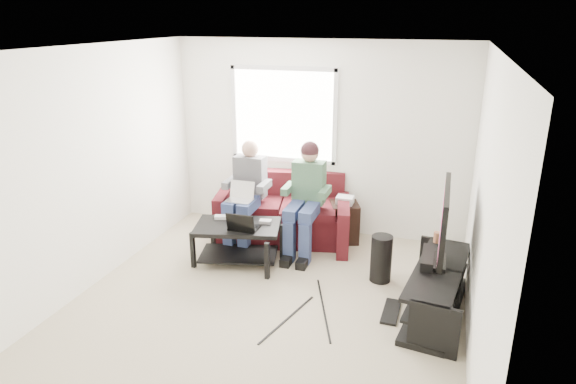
{
  "coord_description": "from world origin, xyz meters",
  "views": [
    {
      "loc": [
        1.65,
        -4.32,
        2.88
      ],
      "look_at": [
        0.09,
        0.6,
        1.1
      ],
      "focal_mm": 32.0,
      "sensor_mm": 36.0,
      "label": 1
    }
  ],
  "objects": [
    {
      "name": "controller_a",
      "position": [
        -0.93,
        1.03,
        0.52
      ],
      "size": [
        0.16,
        0.13,
        0.04
      ],
      "primitive_type": "cube",
      "rotation": [
        0.0,
        0.0,
        0.33
      ],
      "color": "silver",
      "rests_on": "coffee_table"
    },
    {
      "name": "end_table",
      "position": [
        0.45,
        1.93,
        0.28
      ],
      "size": [
        0.36,
        0.36,
        0.63
      ],
      "color": "black",
      "rests_on": "floor"
    },
    {
      "name": "laptop_silver",
      "position": [
        -0.77,
        1.29,
        0.72
      ],
      "size": [
        0.38,
        0.32,
        0.24
      ],
      "primitive_type": null,
      "rotation": [
        0.0,
        0.0,
        0.38
      ],
      "color": "silver",
      "rests_on": "person_left"
    },
    {
      "name": "wall_front",
      "position": [
        0.0,
        -2.25,
        1.3
      ],
      "size": [
        4.5,
        0.0,
        4.5
      ],
      "primitive_type": "plane",
      "rotation": [
        -1.57,
        0.0,
        0.0
      ],
      "color": "white",
      "rests_on": "floor"
    },
    {
      "name": "wall_back",
      "position": [
        0.0,
        2.25,
        1.3
      ],
      "size": [
        4.5,
        0.0,
        4.5
      ],
      "primitive_type": "plane",
      "rotation": [
        1.57,
        0.0,
        0.0
      ],
      "color": "white",
      "rests_on": "floor"
    },
    {
      "name": "floor",
      "position": [
        0.0,
        0.0,
        0.0
      ],
      "size": [
        4.5,
        4.5,
        0.0
      ],
      "primitive_type": "plane",
      "color": "#B3A98B",
      "rests_on": "ground"
    },
    {
      "name": "controller_c",
      "position": [
        -0.35,
        1.06,
        0.52
      ],
      "size": [
        0.15,
        0.11,
        0.04
      ],
      "primitive_type": "cube",
      "rotation": [
        0.0,
        0.0,
        0.17
      ],
      "color": "gray",
      "rests_on": "coffee_table"
    },
    {
      "name": "coffee_table",
      "position": [
        -0.65,
        0.91,
        0.37
      ],
      "size": [
        1.12,
        0.83,
        0.5
      ],
      "color": "black",
      "rests_on": "floor"
    },
    {
      "name": "drink_cup",
      "position": [
        1.65,
        1.13,
        0.56
      ],
      "size": [
        0.08,
        0.08,
        0.12
      ],
      "primitive_type": "cylinder",
      "color": "#9B6242",
      "rests_on": "tv_stand"
    },
    {
      "name": "wall_left",
      "position": [
        -2.0,
        0.0,
        1.3
      ],
      "size": [
        0.0,
        4.5,
        4.5
      ],
      "primitive_type": "plane",
      "rotation": [
        1.57,
        0.0,
        1.57
      ],
      "color": "white",
      "rests_on": "floor"
    },
    {
      "name": "tv_stand",
      "position": [
        1.7,
        0.5,
        0.22
      ],
      "size": [
        0.65,
        1.55,
        0.5
      ],
      "color": "black",
      "rests_on": "floor"
    },
    {
      "name": "controller_b",
      "position": [
        -0.75,
        1.09,
        0.52
      ],
      "size": [
        0.16,
        0.12,
        0.04
      ],
      "primitive_type": "cube",
      "rotation": [
        0.0,
        0.0,
        0.23
      ],
      "color": "black",
      "rests_on": "coffee_table"
    },
    {
      "name": "sofa",
      "position": [
        -0.37,
        1.82,
        0.32
      ],
      "size": [
        2.0,
        1.16,
        0.86
      ],
      "color": "#4D131C",
      "rests_on": "floor"
    },
    {
      "name": "keyboard_floor",
      "position": [
        1.28,
        0.34,
        0.01
      ],
      "size": [
        0.17,
        0.48,
        0.03
      ],
      "primitive_type": "cube",
      "rotation": [
        0.0,
        0.0,
        -0.02
      ],
      "color": "black",
      "rests_on": "floor"
    },
    {
      "name": "laptop_black",
      "position": [
        -0.53,
        0.83,
        0.62
      ],
      "size": [
        0.37,
        0.29,
        0.24
      ],
      "primitive_type": null,
      "rotation": [
        0.0,
        0.0,
        0.17
      ],
      "color": "black",
      "rests_on": "coffee_table"
    },
    {
      "name": "tv",
      "position": [
        1.7,
        0.6,
        0.96
      ],
      "size": [
        0.12,
        1.1,
        0.81
      ],
      "color": "black",
      "rests_on": "tv_stand"
    },
    {
      "name": "ceiling",
      "position": [
        0.0,
        0.0,
        2.6
      ],
      "size": [
        4.5,
        4.5,
        0.0
      ],
      "primitive_type": "plane",
      "rotation": [
        3.14,
        0.0,
        0.0
      ],
      "color": "white",
      "rests_on": "wall_back"
    },
    {
      "name": "subwoofer",
      "position": [
        1.07,
        0.99,
        0.27
      ],
      "size": [
        0.24,
        0.24,
        0.55
      ],
      "primitive_type": "cylinder",
      "color": "black",
      "rests_on": "floor"
    },
    {
      "name": "person_right",
      "position": [
        0.03,
        1.52,
        0.8
      ],
      "size": [
        0.4,
        0.71,
        1.4
      ],
      "color": "navy",
      "rests_on": "sofa"
    },
    {
      "name": "soundbar",
      "position": [
        1.58,
        0.6,
        0.55
      ],
      "size": [
        0.12,
        0.5,
        0.1
      ],
      "primitive_type": "cube",
      "color": "black",
      "rests_on": "tv_stand"
    },
    {
      "name": "wall_right",
      "position": [
        2.0,
        0.0,
        1.3
      ],
      "size": [
        0.0,
        4.5,
        4.5
      ],
      "primitive_type": "plane",
      "rotation": [
        1.57,
        0.0,
        -1.57
      ],
      "color": "white",
      "rests_on": "floor"
    },
    {
      "name": "console_black",
      "position": [
        1.7,
        0.45,
        0.3
      ],
      "size": [
        0.38,
        0.3,
        0.07
      ],
      "primitive_type": "cube",
      "color": "black",
      "rests_on": "tv_stand"
    },
    {
      "name": "console_white",
      "position": [
        1.7,
        0.1,
        0.29
      ],
      "size": [
        0.3,
        0.22,
        0.06
      ],
      "primitive_type": "cube",
      "color": "silver",
      "rests_on": "tv_stand"
    },
    {
      "name": "window",
      "position": [
        -0.5,
        2.23,
        1.6
      ],
      "size": [
        1.48,
        0.04,
        1.28
      ],
      "color": "white",
      "rests_on": "wall_back"
    },
    {
      "name": "console_grey",
      "position": [
        1.7,
        0.8,
        0.3
      ],
      "size": [
        0.34,
        0.26,
        0.08
      ],
      "primitive_type": "cube",
      "color": "gray",
      "rests_on": "tv_stand"
    },
    {
      "name": "person_left",
      "position": [
        -0.77,
        1.5,
        0.74
      ],
      "size": [
        0.4,
        0.71,
        1.35
      ],
      "color": "navy",
      "rests_on": "sofa"
    }
  ]
}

